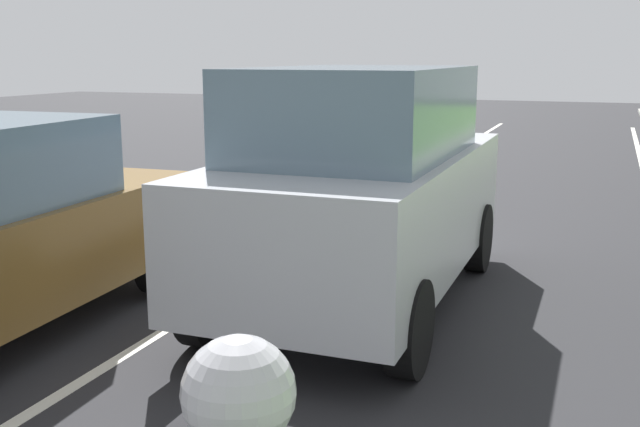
# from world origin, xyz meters

# --- Properties ---
(ground_plane) EXTENTS (60.00, 60.00, 0.00)m
(ground_plane) POSITION_xyz_m (0.00, 14.00, 0.00)
(ground_plane) COLOR #262628
(lane_line_center) EXTENTS (0.12, 32.00, 0.01)m
(lane_line_center) POSITION_xyz_m (-0.70, 14.00, 0.00)
(lane_line_center) COLOR silver
(lane_line_center) RESTS_ON ground
(car_suv_ahead) EXTENTS (1.98, 4.50, 2.28)m
(car_suv_ahead) POSITION_xyz_m (0.68, 9.55, 1.17)
(car_suv_ahead) COLOR #B7BABF
(car_suv_ahead) RESTS_ON ground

